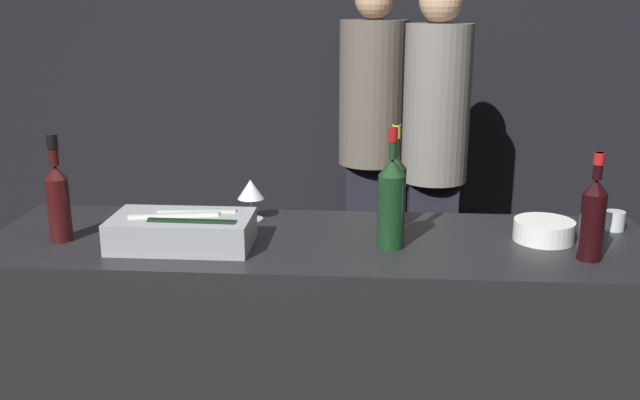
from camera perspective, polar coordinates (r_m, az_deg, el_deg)
wall_back_chalkboard at (r=4.34m, az=2.11°, el=11.26°), size 6.40×0.06×2.80m
bar_counter at (r=2.49m, az=-0.06°, el=-14.08°), size 2.13×0.64×1.00m
ice_bin_with_bottles at (r=2.24m, az=-10.87°, el=-2.33°), size 0.43×0.23×0.11m
bowl_white at (r=2.37m, az=17.48°, el=-2.29°), size 0.19×0.19×0.07m
wine_glass at (r=2.46m, az=-5.57°, el=0.75°), size 0.09×0.09×0.14m
candle_votive at (r=2.55m, az=22.49°, el=-1.53°), size 0.07×0.07×0.06m
red_wine_bottle_burgundy at (r=2.17m, az=5.73°, el=-0.08°), size 0.08×0.08×0.37m
red_wine_bottle_black_foil at (r=2.37m, az=-20.23°, el=0.14°), size 0.07×0.07×0.34m
champagne_bottle at (r=2.39m, az=6.00°, el=1.06°), size 0.08×0.08×0.35m
red_wine_bottle_tall at (r=2.21m, az=20.99°, el=-1.21°), size 0.07×0.07×0.32m
person_in_hoodie at (r=3.62m, az=9.18°, el=4.41°), size 0.33×0.33×1.84m
person_blond_tee at (r=3.96m, az=4.19°, el=5.45°), size 0.37×0.37×1.85m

